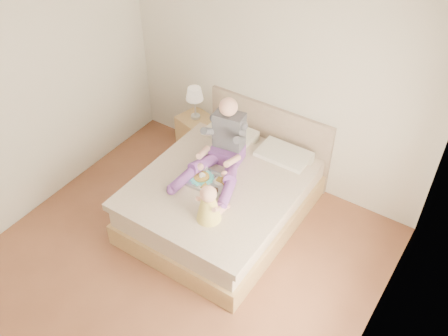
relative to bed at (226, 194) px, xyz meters
The scene contains 7 objects.
room 1.61m from the bed, 85.70° to the right, with size 4.02×4.22×2.71m.
bed is the anchor object (origin of this frame).
nightstand 1.28m from the bed, 141.48° to the left, with size 0.53×0.50×0.55m.
lamp 1.41m from the bed, 141.65° to the left, with size 0.22×0.22×0.46m.
adult 0.57m from the bed, 135.37° to the left, with size 0.71×1.07×0.85m.
tray 0.39m from the bed, 118.16° to the right, with size 0.47×0.38×0.13m.
baby 0.82m from the bed, 70.92° to the right, with size 0.29×0.39×0.44m.
Camera 1 is at (2.32, -2.45, 4.38)m, focal length 40.00 mm.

